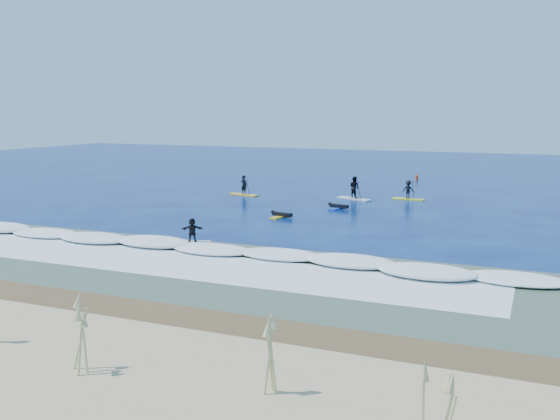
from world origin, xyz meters
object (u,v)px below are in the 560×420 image
at_px(sup_paddler_center, 354,189).
at_px(prone_paddler_near, 281,215).
at_px(prone_paddler_far, 338,207).
at_px(wave_surfer, 192,232).
at_px(marker_buoy, 417,177).
at_px(sup_paddler_right, 408,191).
at_px(sup_paddler_left, 244,188).

xyz_separation_m(sup_paddler_center, prone_paddler_near, (-2.36, -11.11, -0.72)).
relative_size(prone_paddler_near, prone_paddler_far, 1.01).
distance_m(sup_paddler_center, prone_paddler_near, 11.38).
xyz_separation_m(prone_paddler_near, wave_surfer, (-0.99, -11.08, 0.69)).
relative_size(prone_paddler_far, marker_buoy, 3.03).
bearing_deg(sup_paddler_center, sup_paddler_right, 44.91).
bearing_deg(wave_surfer, sup_paddler_center, 53.36).
distance_m(sup_paddler_right, prone_paddler_far, 8.42).
relative_size(prone_paddler_near, wave_surfer, 1.10).
xyz_separation_m(prone_paddler_far, marker_buoy, (1.97, 23.03, 0.17)).
bearing_deg(marker_buoy, sup_paddler_center, -97.50).
bearing_deg(sup_paddler_right, sup_paddler_center, -155.80).
relative_size(sup_paddler_left, wave_surfer, 1.49).
relative_size(sup_paddler_center, wave_surfer, 1.61).
xyz_separation_m(sup_paddler_center, marker_buoy, (2.29, 17.39, -0.55)).
bearing_deg(sup_paddler_center, wave_surfer, -74.18).
bearing_deg(prone_paddler_near, wave_surfer, -173.59).
xyz_separation_m(sup_paddler_left, prone_paddler_far, (10.51, -4.24, -0.51)).
height_order(wave_surfer, marker_buoy, wave_surfer).
bearing_deg(wave_surfer, marker_buoy, 53.83).
relative_size(prone_paddler_far, wave_surfer, 1.10).
bearing_deg(prone_paddler_near, sup_paddler_right, -16.57).
height_order(sup_paddler_left, wave_surfer, sup_paddler_left).
xyz_separation_m(sup_paddler_left, sup_paddler_right, (14.66, 3.07, 0.10)).
distance_m(prone_paddler_far, marker_buoy, 23.11).
relative_size(sup_paddler_left, marker_buoy, 4.10).
distance_m(sup_paddler_center, marker_buoy, 17.55).
relative_size(sup_paddler_right, prone_paddler_near, 1.22).
xyz_separation_m(sup_paddler_left, marker_buoy, (12.48, 18.79, -0.34)).
bearing_deg(prone_paddler_near, prone_paddler_far, -14.50).
distance_m(sup_paddler_center, wave_surfer, 22.44).
height_order(prone_paddler_far, wave_surfer, wave_surfer).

